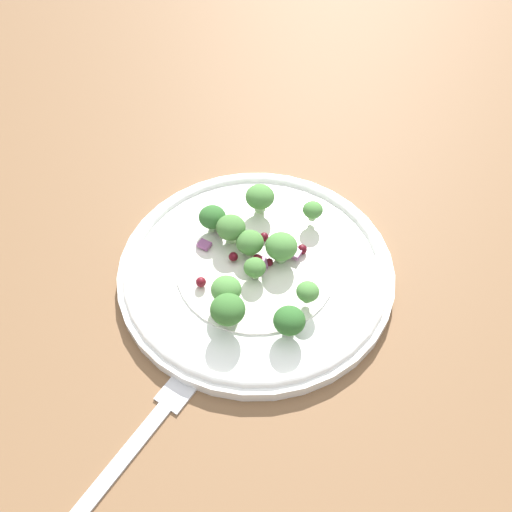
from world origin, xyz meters
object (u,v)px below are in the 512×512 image
at_px(plate, 256,268).
at_px(broccoli_floret_0, 211,219).
at_px(broccoli_floret_1, 255,268).
at_px(broccoli_floret_2, 260,197).
at_px(fork, 126,454).

xyz_separation_m(plate, broccoli_floret_0, (0.01, 0.06, 0.02)).
distance_m(broccoli_floret_1, broccoli_floret_2, 0.08).
xyz_separation_m(plate, fork, (-0.19, -0.03, -0.01)).
height_order(broccoli_floret_0, broccoli_floret_1, broccoli_floret_0).
bearing_deg(broccoli_floret_2, broccoli_floret_0, 157.64).
bearing_deg(fork, plate, 9.00).
xyz_separation_m(broccoli_floret_0, fork, (-0.20, -0.09, -0.03)).
bearing_deg(broccoli_floret_0, fork, -155.59).
relative_size(plate, fork, 1.38).
relative_size(broccoli_floret_1, broccoli_floret_2, 0.70).
relative_size(broccoli_floret_0, broccoli_floret_1, 1.29).
relative_size(plate, broccoli_floret_1, 12.56).
height_order(broccoli_floret_2, fork, broccoli_floret_2).
xyz_separation_m(broccoli_floret_0, broccoli_floret_1, (-0.02, -0.07, -0.00)).
distance_m(broccoli_floret_2, fork, 0.26).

